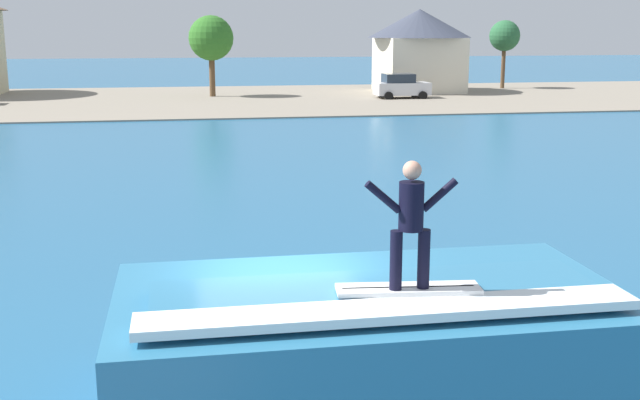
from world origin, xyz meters
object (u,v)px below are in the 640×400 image
object	(u,v)px
car_far_shore	(401,86)
house_gabled_white	(419,46)
surfer	(411,218)
wave_crest	(369,342)
tree_tall_bare	(211,39)
tree_short_bushy	(505,36)
surfboard	(408,289)

from	to	relation	value
car_far_shore	house_gabled_white	xyz separation A→B (m)	(2.97, 5.52, 2.76)
surfer	wave_crest	bearing A→B (deg)	115.23
wave_crest	tree_tall_bare	bearing A→B (deg)	90.16
surfer	tree_short_bushy	world-z (taller)	tree_short_bushy
wave_crest	house_gabled_white	bearing A→B (deg)	72.38
car_far_shore	tree_tall_bare	world-z (taller)	tree_tall_bare
wave_crest	house_gabled_white	xyz separation A→B (m)	(16.43, 51.73, 2.87)
car_far_shore	house_gabled_white	distance (m)	6.85
surfer	tree_short_bushy	distance (m)	59.89
tree_tall_bare	tree_short_bushy	bearing A→B (deg)	9.08
surfboard	tree_tall_bare	xyz separation A→B (m)	(-0.49, 50.71, 2.53)
house_gabled_white	surfboard	bearing A→B (deg)	-107.06
car_far_shore	surfer	bearing A→B (deg)	-105.62
surfer	surfboard	bearing A→B (deg)	83.78
wave_crest	tree_tall_bare	xyz separation A→B (m)	(-0.14, 50.04, 3.51)
house_gabled_white	tree_short_bushy	distance (m)	8.53
surfboard	house_gabled_white	xyz separation A→B (m)	(16.08, 52.40, 1.89)
wave_crest	house_gabled_white	size ratio (longest dim) A/B	0.85
surfboard	car_far_shore	distance (m)	48.68
surfboard	car_far_shore	xyz separation A→B (m)	(13.11, 46.88, -0.88)
tree_tall_bare	tree_short_bushy	size ratio (longest dim) A/B	1.05
tree_short_bushy	tree_tall_bare	bearing A→B (deg)	-170.92
tree_tall_bare	tree_short_bushy	world-z (taller)	tree_tall_bare
surfboard	car_far_shore	size ratio (longest dim) A/B	0.49
surfboard	tree_tall_bare	world-z (taller)	tree_tall_bare
tree_tall_bare	car_far_shore	bearing A→B (deg)	-15.72
car_far_shore	tree_short_bushy	world-z (taller)	tree_short_bushy
house_gabled_white	tree_tall_bare	world-z (taller)	house_gabled_white
wave_crest	tree_short_bushy	xyz separation A→B (m)	(24.62, 54.00, 3.58)
surfboard	tree_short_bushy	world-z (taller)	tree_short_bushy
wave_crest	surfer	world-z (taller)	surfer
surfboard	tree_tall_bare	bearing A→B (deg)	90.56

